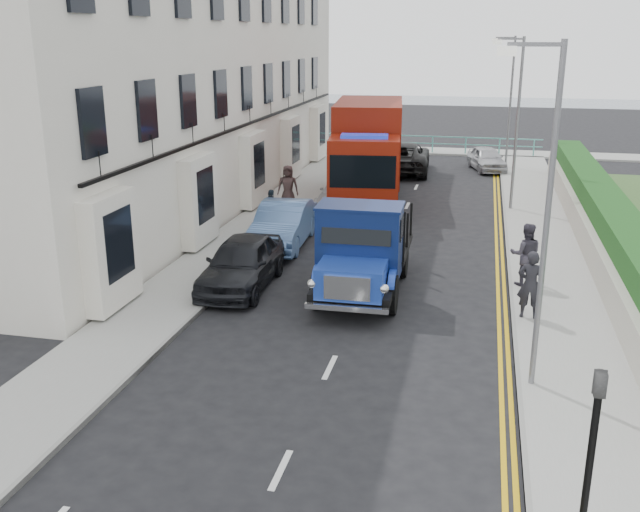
{
  "coord_description": "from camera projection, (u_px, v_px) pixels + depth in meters",
  "views": [
    {
      "loc": [
        2.97,
        -16.05,
        7.08
      ],
      "look_at": [
        -1.07,
        1.69,
        1.4
      ],
      "focal_mm": 40.0,
      "sensor_mm": 36.0,
      "label": 1
    }
  ],
  "objects": [
    {
      "name": "parked_car_front",
      "position": [
        242.0,
        263.0,
        20.62
      ],
      "size": [
        1.85,
        4.41,
        1.49
      ],
      "primitive_type": "imported",
      "rotation": [
        0.0,
        0.0,
        0.02
      ],
      "color": "black",
      "rests_on": "ground"
    },
    {
      "name": "lamp_far",
      "position": [
        509.0,
        95.0,
        37.94
      ],
      "size": [
        1.23,
        0.18,
        7.0
      ],
      "color": "slate",
      "rests_on": "ground"
    },
    {
      "name": "red_lorry",
      "position": [
        368.0,
        150.0,
        30.74
      ],
      "size": [
        3.7,
        8.45,
        4.29
      ],
      "rotation": [
        0.0,
        0.0,
        0.12
      ],
      "color": "black",
      "rests_on": "ground"
    },
    {
      "name": "pedestrian_east_far",
      "position": [
        526.0,
        254.0,
        20.42
      ],
      "size": [
        0.92,
        0.73,
        1.84
      ],
      "primitive_type": "imported",
      "rotation": [
        0.0,
        0.0,
        3.18
      ],
      "color": "#37333F",
      "rests_on": "pavement_east"
    },
    {
      "name": "terrace_west",
      "position": [
        184.0,
        32.0,
        29.65
      ],
      "size": [
        6.31,
        30.2,
        14.25
      ],
      "color": "silver",
      "rests_on": "ground"
    },
    {
      "name": "pedestrian_west_far",
      "position": [
        288.0,
        187.0,
        29.55
      ],
      "size": [
        0.96,
        0.71,
        1.8
      ],
      "primitive_type": "imported",
      "rotation": [
        0.0,
        0.0,
        0.17
      ],
      "color": "#3A2B2A",
      "rests_on": "pavement_west"
    },
    {
      "name": "parked_car_rear",
      "position": [
        343.0,
        193.0,
        30.02
      ],
      "size": [
        1.9,
        4.52,
        1.3
      ],
      "primitive_type": "imported",
      "rotation": [
        0.0,
        0.0,
        -0.02
      ],
      "color": "silver",
      "rests_on": "ground"
    },
    {
      "name": "pavement_west",
      "position": [
        257.0,
        227.0,
        27.14
      ],
      "size": [
        2.4,
        38.0,
        0.12
      ],
      "primitive_type": "cube",
      "color": "gray",
      "rests_on": "ground"
    },
    {
      "name": "lamp_near",
      "position": [
        542.0,
        201.0,
        13.74
      ],
      "size": [
        1.23,
        0.18,
        7.0
      ],
      "color": "slate",
      "rests_on": "ground"
    },
    {
      "name": "promenade",
      "position": [
        433.0,
        151.0,
        44.65
      ],
      "size": [
        30.0,
        2.5,
        0.12
      ],
      "primitive_type": "cube",
      "color": "gray",
      "rests_on": "ground"
    },
    {
      "name": "traffic_signal",
      "position": [
        592.0,
        443.0,
        9.11
      ],
      "size": [
        0.16,
        0.2,
        3.1
      ],
      "color": "black",
      "rests_on": "ground"
    },
    {
      "name": "garden_east",
      "position": [
        604.0,
        224.0,
        24.26
      ],
      "size": [
        1.45,
        28.0,
        1.75
      ],
      "color": "#B2AD9E",
      "rests_on": "ground"
    },
    {
      "name": "pedestrian_west_near",
      "position": [
        272.0,
        210.0,
        26.14
      ],
      "size": [
        0.91,
        0.39,
        1.55
      ],
      "primitive_type": "imported",
      "rotation": [
        0.0,
        0.0,
        3.13
      ],
      "color": "black",
      "rests_on": "pavement_west"
    },
    {
      "name": "seafront_car_right",
      "position": [
        487.0,
        159.0,
        38.5
      ],
      "size": [
        2.45,
        4.01,
        1.27
      ],
      "primitive_type": "imported",
      "rotation": [
        0.0,
        0.0,
        0.27
      ],
      "color": "#B3B4B8",
      "rests_on": "ground"
    },
    {
      "name": "pedestrian_east_near",
      "position": [
        530.0,
        284.0,
        18.05
      ],
      "size": [
        0.68,
        0.47,
        1.78
      ],
      "primitive_type": "imported",
      "rotation": [
        0.0,
        0.0,
        3.07
      ],
      "color": "black",
      "rests_on": "pavement_east"
    },
    {
      "name": "bedford_lorry",
      "position": [
        360.0,
        256.0,
        19.57
      ],
      "size": [
        2.39,
        5.76,
        2.69
      ],
      "rotation": [
        0.0,
        0.0,
        0.02
      ],
      "color": "black",
      "rests_on": "ground"
    },
    {
      "name": "sea_plane",
      "position": [
        455.0,
        106.0,
        73.53
      ],
      "size": [
        120.0,
        120.0,
        0.0
      ],
      "primitive_type": "plane",
      "color": "slate",
      "rests_on": "ground"
    },
    {
      "name": "lamp_mid",
      "position": [
        515.0,
        114.0,
        28.63
      ],
      "size": [
        1.23,
        0.18,
        7.0
      ],
      "color": "slate",
      "rests_on": "ground"
    },
    {
      "name": "parked_car_mid",
      "position": [
        283.0,
        224.0,
        24.73
      ],
      "size": [
        1.83,
        4.67,
        1.52
      ],
      "primitive_type": "imported",
      "rotation": [
        0.0,
        0.0,
        0.05
      ],
      "color": "#4D6FA6",
      "rests_on": "ground"
    },
    {
      "name": "ground",
      "position": [
        347.0,
        332.0,
        17.68
      ],
      "size": [
        120.0,
        120.0,
        0.0
      ],
      "primitive_type": "plane",
      "color": "black",
      "rests_on": "ground"
    },
    {
      "name": "seafront_car_left",
      "position": [
        403.0,
        157.0,
        37.98
      ],
      "size": [
        3.01,
        5.94,
        1.61
      ],
      "primitive_type": "imported",
      "rotation": [
        0.0,
        0.0,
        3.2
      ],
      "color": "black",
      "rests_on": "ground"
    },
    {
      "name": "pavement_east",
      "position": [
        543.0,
        244.0,
        24.92
      ],
      "size": [
        2.6,
        38.0,
        0.12
      ],
      "primitive_type": "cube",
      "color": "gray",
      "rests_on": "ground"
    },
    {
      "name": "seafront_railing",
      "position": [
        432.0,
        145.0,
        43.75
      ],
      "size": [
        13.0,
        0.08,
        1.11
      ],
      "color": "#59B2A5",
      "rests_on": "ground"
    }
  ]
}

